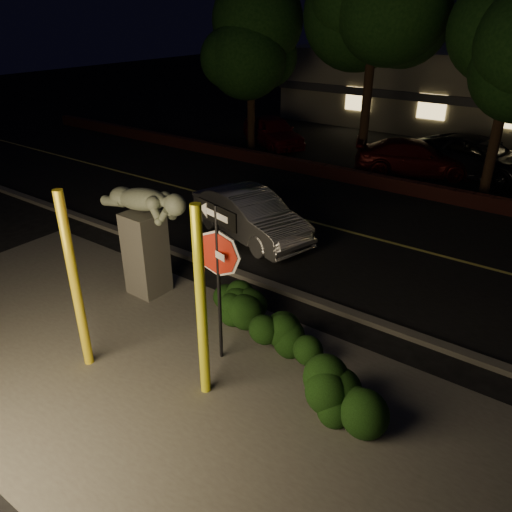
# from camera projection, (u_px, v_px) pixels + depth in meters

# --- Properties ---
(ground) EXTENTS (90.00, 90.00, 0.00)m
(ground) POSITION_uv_depth(u_px,v_px,m) (386.00, 203.00, 17.16)
(ground) COLOR black
(ground) RESTS_ON ground
(patio) EXTENTS (14.00, 6.00, 0.02)m
(patio) POSITION_uv_depth(u_px,v_px,m) (149.00, 372.00, 9.21)
(patio) COLOR #4C4944
(patio) RESTS_ON ground
(road) EXTENTS (80.00, 8.00, 0.01)m
(road) POSITION_uv_depth(u_px,v_px,m) (346.00, 231.00, 14.99)
(road) COLOR black
(road) RESTS_ON ground
(lane_marking) EXTENTS (80.00, 0.12, 0.00)m
(lane_marking) POSITION_uv_depth(u_px,v_px,m) (346.00, 231.00, 14.99)
(lane_marking) COLOR #C9BE50
(lane_marking) RESTS_ON road
(curb) EXTENTS (80.00, 0.25, 0.12)m
(curb) POSITION_uv_depth(u_px,v_px,m) (269.00, 285.00, 12.00)
(curb) COLOR #4C4944
(curb) RESTS_ON ground
(brick_wall) EXTENTS (40.00, 0.35, 0.50)m
(brick_wall) POSITION_uv_depth(u_px,v_px,m) (401.00, 186.00, 17.99)
(brick_wall) COLOR #401814
(brick_wall) RESTS_ON ground
(parking_lot) EXTENTS (40.00, 12.00, 0.01)m
(parking_lot) POSITION_uv_depth(u_px,v_px,m) (449.00, 158.00, 22.22)
(parking_lot) COLOR black
(parking_lot) RESTS_ON ground
(building) EXTENTS (22.00, 10.20, 4.00)m
(building) POSITION_uv_depth(u_px,v_px,m) (500.00, 90.00, 27.10)
(building) COLOR gray
(building) RESTS_ON ground
(tree_far_a) EXTENTS (4.60, 4.60, 7.43)m
(tree_far_a) POSITION_uv_depth(u_px,v_px,m) (251.00, 25.00, 21.14)
(tree_far_a) COLOR black
(tree_far_a) RESTS_ON ground
(tree_far_b) EXTENTS (5.20, 5.20, 8.41)m
(tree_far_b) POSITION_uv_depth(u_px,v_px,m) (376.00, 6.00, 18.07)
(tree_far_b) COLOR black
(tree_far_b) RESTS_ON ground
(yellow_pole_left) EXTENTS (0.17, 0.17, 3.45)m
(yellow_pole_left) POSITION_uv_depth(u_px,v_px,m) (75.00, 284.00, 8.70)
(yellow_pole_left) COLOR yellow
(yellow_pole_left) RESTS_ON ground
(yellow_pole_right) EXTENTS (0.18, 0.18, 3.50)m
(yellow_pole_right) POSITION_uv_depth(u_px,v_px,m) (201.00, 306.00, 8.01)
(yellow_pole_right) COLOR #FFFC23
(yellow_pole_right) RESTS_ON ground
(signpost) EXTENTS (1.04, 0.28, 3.12)m
(signpost) POSITION_uv_depth(u_px,v_px,m) (218.00, 254.00, 8.63)
(signpost) COLOR black
(signpost) RESTS_ON ground
(sculpture) EXTENTS (2.49, 0.79, 2.67)m
(sculpture) POSITION_uv_depth(u_px,v_px,m) (145.00, 228.00, 11.08)
(sculpture) COLOR #4C4944
(sculpture) RESTS_ON ground
(hedge_center) EXTENTS (1.99, 1.37, 0.95)m
(hedge_center) POSITION_uv_depth(u_px,v_px,m) (238.00, 298.00, 10.65)
(hedge_center) COLOR black
(hedge_center) RESTS_ON ground
(hedge_right) EXTENTS (1.66, 0.95, 1.06)m
(hedge_right) POSITION_uv_depth(u_px,v_px,m) (287.00, 334.00, 9.41)
(hedge_right) COLOR black
(hedge_right) RESTS_ON ground
(hedge_far_right) EXTENTS (1.48, 1.15, 0.90)m
(hedge_far_right) POSITION_uv_depth(u_px,v_px,m) (349.00, 394.00, 8.07)
(hedge_far_right) COLOR black
(hedge_far_right) RESTS_ON ground
(silver_sedan) EXTENTS (4.39, 2.57, 1.37)m
(silver_sedan) POSITION_uv_depth(u_px,v_px,m) (250.00, 215.00, 14.33)
(silver_sedan) COLOR #B3B2B7
(silver_sedan) RESTS_ON ground
(parked_car_red) EXTENTS (4.46, 3.53, 1.42)m
(parked_car_red) POSITION_uv_depth(u_px,v_px,m) (273.00, 131.00, 23.86)
(parked_car_red) COLOR maroon
(parked_car_red) RESTS_ON ground
(parked_car_darkred) EXTENTS (5.04, 3.62, 1.35)m
(parked_car_darkred) POSITION_uv_depth(u_px,v_px,m) (415.00, 158.00, 19.80)
(parked_car_darkred) COLOR #420B0B
(parked_car_darkred) RESTS_ON ground
(parked_car_dark) EXTENTS (5.89, 3.73, 1.51)m
(parked_car_dark) POSITION_uv_depth(u_px,v_px,m) (477.00, 157.00, 19.54)
(parked_car_dark) COLOR black
(parked_car_dark) RESTS_ON ground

